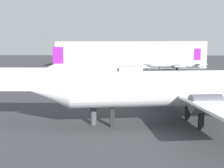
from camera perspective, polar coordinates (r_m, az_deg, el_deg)
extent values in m
cylinder|color=white|center=(31.91, 14.04, -0.83)|extent=(24.56, 7.58, 3.82)
cone|color=white|center=(30.25, -12.27, -1.21)|extent=(4.75, 4.44, 3.82)
cube|color=white|center=(32.42, 16.03, -1.79)|extent=(8.62, 24.24, 0.23)
cylinder|color=#4C4C54|center=(28.08, 18.03, -3.63)|extent=(3.13, 2.17, 1.74)
cylinder|color=#4C4C54|center=(36.40, 12.33, -1.02)|extent=(3.13, 2.17, 1.74)
cube|color=black|center=(30.77, 0.03, -6.56)|extent=(0.55, 0.55, 2.14)
cube|color=black|center=(31.14, 17.19, -6.72)|extent=(0.55, 0.55, 2.14)
cube|color=black|center=(34.63, 14.71, -5.24)|extent=(0.55, 0.55, 2.14)
cylinder|color=#B2BCCC|center=(75.77, -3.73, 3.02)|extent=(20.18, 4.00, 2.75)
cone|color=#B2BCCC|center=(75.96, 5.01, 3.01)|extent=(3.20, 2.94, 2.75)
cone|color=#B2BCCC|center=(77.33, -12.31, 2.95)|extent=(3.20, 2.94, 2.75)
cube|color=#B2BCCC|center=(75.87, -4.48, 2.70)|extent=(5.35, 20.88, 0.21)
cube|color=#B2BCCC|center=(76.93, -10.89, 3.17)|extent=(2.51, 7.34, 0.14)
cube|color=purple|center=(76.70, -10.63, 5.60)|extent=(2.76, 0.43, 4.32)
cylinder|color=#4C4C54|center=(79.75, -3.84, 2.83)|extent=(2.67, 1.71, 1.55)
cylinder|color=#4C4C54|center=(71.94, -4.23, 2.35)|extent=(2.67, 1.71, 1.55)
cube|color=black|center=(75.84, 1.13, 1.43)|extent=(0.46, 0.46, 1.48)
cube|color=black|center=(77.73, -4.38, 1.55)|extent=(0.46, 0.46, 1.48)
cube|color=black|center=(74.32, -4.57, 1.29)|extent=(0.46, 0.46, 1.48)
cylinder|color=silver|center=(102.14, 12.29, 3.88)|extent=(16.47, 3.73, 2.67)
cone|color=silver|center=(101.72, 6.86, 3.98)|extent=(3.11, 2.86, 2.67)
cone|color=silver|center=(103.46, 17.62, 3.75)|extent=(3.11, 2.86, 2.67)
cube|color=silver|center=(102.24, 12.74, 3.65)|extent=(4.45, 19.27, 0.17)
cube|color=silver|center=(103.13, 16.63, 3.93)|extent=(2.07, 6.00, 0.11)
cube|color=purple|center=(102.96, 16.49, 5.63)|extent=(2.26, 0.36, 3.99)
cylinder|color=#4C4C54|center=(98.59, 12.66, 3.45)|extent=(2.19, 1.40, 1.26)
cylinder|color=#4C4C54|center=(105.81, 12.28, 3.70)|extent=(2.19, 1.40, 1.26)
cube|color=black|center=(101.93, 9.33, 2.80)|extent=(0.37, 0.37, 1.40)
cube|color=black|center=(100.96, 12.79, 2.67)|extent=(0.37, 0.37, 1.40)
cube|color=black|center=(103.75, 12.64, 2.79)|extent=(0.37, 0.37, 1.40)
cube|color=silver|center=(32.37, -16.31, 0.95)|extent=(20.19, 2.48, 2.40)
cube|color=silver|center=(30.98, 3.66, 0.95)|extent=(2.52, 2.90, 2.80)
cylinder|color=#3F3F44|center=(31.53, -3.73, -4.67)|extent=(0.70, 0.70, 3.83)
cube|color=#B7B7B2|center=(128.38, 3.54, 5.89)|extent=(61.87, 19.83, 10.87)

